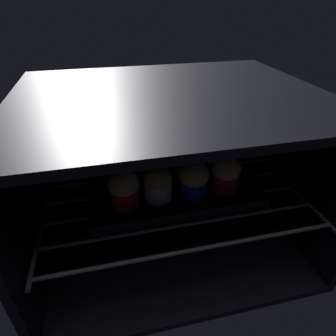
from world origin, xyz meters
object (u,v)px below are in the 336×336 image
Objects in this scene: muffin_row1_col1 at (153,166)px; muffin_row2_col0 at (116,154)px; baking_tray at (168,179)px; muffin_row1_col3 at (215,158)px; muffin_row0_col1 at (158,184)px; muffin_row2_col2 at (177,146)px; muffin_row2_col3 at (203,144)px; muffin_row0_col2 at (194,179)px; muffin_row1_col2 at (185,162)px; muffin_row2_col1 at (147,149)px; muffin_row0_col3 at (225,172)px; muffin_row0_col0 at (124,188)px; muffin_row1_col0 at (121,170)px.

muffin_row2_col0 is at bearing 137.27° from muffin_row1_col1.
muffin_row1_col3 is at bearing -0.76° from baking_tray.
muffin_row2_col2 reaches higher than muffin_row0_col1.
muffin_row0_col2 is at bearing -115.91° from muffin_row2_col3.
muffin_row2_col0 reaches higher than muffin_row0_col1.
muffin_row2_col1 is (-7.53, 7.41, 0.24)cm from muffin_row1_col2.
muffin_row2_col3 is at bearing 90.24° from muffin_row0_col3.
muffin_row2_col1 is 1.09× the size of muffin_row2_col3.
muffin_row2_col0 is at bearing -177.94° from muffin_row2_col2.
muffin_row0_col0 is 6.97cm from muffin_row0_col1.
muffin_row2_col1 reaches higher than muffin_row2_col3.
muffin_row2_col2 is at bearing 2.40° from muffin_row2_col1.
muffin_row2_col1 is at bearing 91.48° from muffin_row1_col1.
muffin_row1_col0 reaches higher than muffin_row0_col1.
muffin_row2_col1 is (7.49, 0.22, 0.16)cm from muffin_row2_col0.
muffin_row0_col1 is at bearing -135.75° from muffin_row2_col3.
baking_tray is 11.29cm from muffin_row1_col0.
baking_tray is 4.62× the size of muffin_row1_col0.
muffin_row1_col1 is at bearing -152.59° from muffin_row2_col3.
muffin_row0_col1 is 0.95× the size of muffin_row1_col2.
muffin_row0_col1 is 0.95× the size of muffin_row2_col2.
muffin_row0_col3 is 16.02cm from muffin_row2_col2.
baking_tray is at bearing -146.59° from muffin_row2_col3.
muffin_row0_col0 reaches higher than muffin_row1_col0.
muffin_row1_col1 is at bearing 134.24° from muffin_row0_col2.
muffin_row0_col0 is (-10.66, -7.49, 4.48)cm from baking_tray.
muffin_row2_col2 is at bearing 177.36° from muffin_row2_col3.
muffin_row2_col1 reaches higher than muffin_row1_col1.
muffin_row2_col3 is at bearing 0.03° from muffin_row2_col1.
muffin_row0_col1 is at bearing -90.38° from muffin_row2_col1.
baking_tray is 11.89cm from muffin_row1_col3.
muffin_row0_col3 reaches higher than muffin_row2_col1.
muffin_row0_col2 is 16.20cm from muffin_row2_col3.
muffin_row0_col1 is 0.85× the size of muffin_row0_col3.
muffin_row2_col0 and muffin_row2_col2 have the same top height.
muffin_row0_col0 is 1.04× the size of muffin_row2_col0.
muffin_row0_col2 is at bearing -91.31° from muffin_row2_col2.
muffin_row1_col1 is at bearing -88.52° from muffin_row2_col1.
muffin_row0_col3 reaches higher than muffin_row1_col0.
muffin_row0_col2 reaches higher than muffin_row1_col3.
muffin_row0_col2 is (3.61, -7.52, 4.42)cm from baking_tray.
muffin_row1_col0 is 0.95× the size of muffin_row2_col1.
muffin_row2_col2 reaches higher than muffin_row1_col3.
muffin_row0_col2 is 0.97× the size of muffin_row2_col1.
baking_tray is 4.62× the size of muffin_row2_col2.
muffin_row1_col2 reaches higher than muffin_row0_col1.
muffin_row2_col0 is 1.01× the size of muffin_row2_col2.
muffin_row1_col2 is at bearing -5.40° from baking_tray.
muffin_row0_col0 is at bearing -144.90° from baking_tray.
baking_tray is 4.42× the size of muffin_row0_col0.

